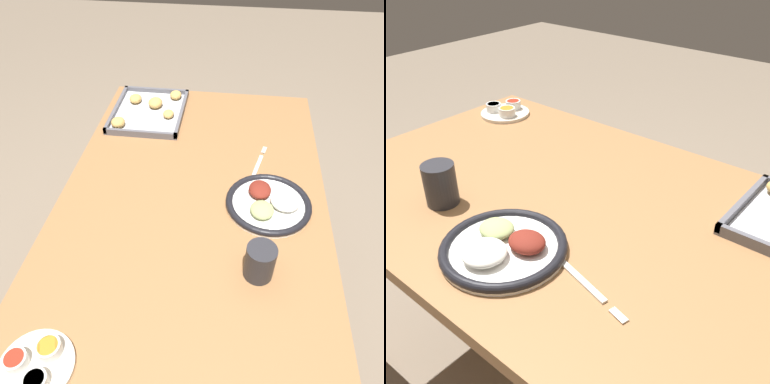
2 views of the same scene
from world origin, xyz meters
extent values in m
plane|color=#7A6B59|center=(0.00, 0.00, 0.00)|extent=(8.00, 8.00, 0.00)
cube|color=olive|center=(0.00, 0.00, 0.69)|extent=(1.27, 0.78, 0.03)
cylinder|color=olive|center=(0.59, -0.34, 0.34)|extent=(0.06, 0.06, 0.68)
cylinder|color=olive|center=(0.59, 0.34, 0.34)|extent=(0.06, 0.06, 0.68)
cylinder|color=white|center=(0.00, -0.22, 0.72)|extent=(0.24, 0.24, 0.01)
torus|color=black|center=(0.00, -0.22, 0.72)|extent=(0.25, 0.25, 0.02)
ellipsoid|color=white|center=(0.00, -0.27, 0.74)|extent=(0.08, 0.08, 0.03)
ellipsoid|color=maroon|center=(0.04, -0.19, 0.74)|extent=(0.08, 0.06, 0.03)
ellipsoid|color=#9EAD6B|center=(-0.04, -0.20, 0.73)|extent=(0.07, 0.07, 0.03)
cube|color=silver|center=(0.16, -0.19, 0.71)|extent=(0.14, 0.05, 0.00)
cylinder|color=silver|center=(0.26, -0.22, 0.71)|extent=(0.03, 0.01, 0.00)
cylinder|color=silver|center=(0.26, -0.21, 0.71)|extent=(0.03, 0.01, 0.00)
cylinder|color=silver|center=(0.26, -0.21, 0.71)|extent=(0.03, 0.01, 0.00)
cylinder|color=silver|center=(0.26, -0.21, 0.71)|extent=(0.03, 0.01, 0.00)
cylinder|color=beige|center=(-0.52, 0.25, 0.71)|extent=(0.15, 0.15, 0.01)
cylinder|color=silver|center=(-0.48, 0.23, 0.73)|extent=(0.05, 0.05, 0.03)
cylinder|color=#C67F23|center=(-0.48, 0.23, 0.74)|extent=(0.04, 0.04, 0.01)
cylinder|color=silver|center=(-0.52, 0.29, 0.73)|extent=(0.05, 0.05, 0.03)
cylinder|color=#B22819|center=(-0.52, 0.29, 0.74)|extent=(0.04, 0.04, 0.01)
cylinder|color=silver|center=(-0.55, 0.23, 0.73)|extent=(0.05, 0.05, 0.03)
cylinder|color=#51992D|center=(-0.55, 0.23, 0.74)|extent=(0.04, 0.04, 0.01)
cube|color=#595960|center=(0.44, 0.22, 0.71)|extent=(0.32, 0.26, 0.01)
cube|color=silver|center=(0.44, 0.22, 0.72)|extent=(0.29, 0.24, 0.00)
cube|color=#595960|center=(0.44, 0.10, 0.72)|extent=(0.32, 0.01, 0.02)
cube|color=#595960|center=(0.44, 0.35, 0.72)|extent=(0.32, 0.01, 0.02)
cube|color=#595960|center=(0.29, 0.22, 0.72)|extent=(0.01, 0.26, 0.02)
cube|color=#595960|center=(0.59, 0.22, 0.72)|extent=(0.01, 0.26, 0.02)
ellipsoid|color=tan|center=(0.42, 0.14, 0.73)|extent=(0.05, 0.04, 0.03)
ellipsoid|color=tan|center=(0.51, 0.29, 0.73)|extent=(0.06, 0.05, 0.03)
ellipsoid|color=tan|center=(0.33, 0.31, 0.73)|extent=(0.06, 0.05, 0.03)
ellipsoid|color=tan|center=(0.56, 0.14, 0.73)|extent=(0.05, 0.05, 0.03)
ellipsoid|color=tan|center=(0.48, 0.20, 0.73)|extent=(0.06, 0.05, 0.03)
cylinder|color=#28282D|center=(-0.23, -0.19, 0.76)|extent=(0.07, 0.07, 0.10)
camera|label=1|loc=(-0.77, -0.10, 1.49)|focal=35.00mm
camera|label=2|loc=(0.54, -0.65, 1.26)|focal=42.00mm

